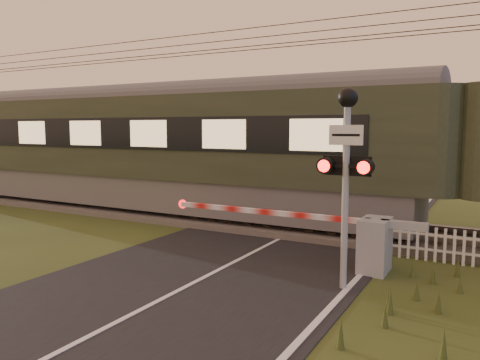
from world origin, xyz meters
The scene contains 8 objects.
ground centered at (0.00, 0.00, 0.00)m, with size 160.00×160.00×0.00m, color #2F3B16.
road centered at (0.02, -0.23, 0.01)m, with size 6.00×140.00×0.03m.
track_bed centered at (0.00, 6.50, 0.07)m, with size 140.00×3.40×0.39m.
overhead_wires centered at (0.00, 6.50, 5.72)m, with size 120.00×0.62×0.62m.
train centered at (4.38, 6.50, 2.42)m, with size 45.82×3.16×4.28m.
boom_gate centered at (2.70, 3.20, 0.64)m, with size 6.13×0.89×1.18m.
crossing_signal centered at (2.66, 1.84, 2.60)m, with size 0.96×0.37×3.78m.
picket_fence centered at (4.57, 4.60, 0.40)m, with size 3.32×0.07×0.80m.
Camera 1 is at (5.08, -6.66, 3.06)m, focal length 35.00 mm.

